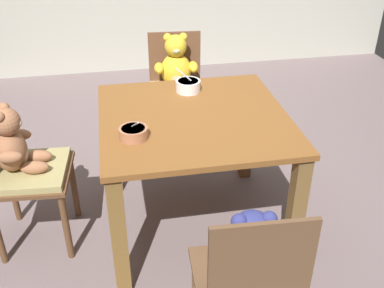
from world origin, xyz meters
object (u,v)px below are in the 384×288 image
object	(u,v)px
teddy_chair_near_front	(249,269)
porridge_bowl_terracotta_near_left	(133,133)
teddy_chair_far_center	(176,77)
porridge_bowl_white_far_center	(188,86)
teddy_chair_near_left	(18,159)
dining_table	(194,139)

from	to	relation	value
teddy_chair_near_front	porridge_bowl_terracotta_near_left	bearing A→B (deg)	28.40
teddy_chair_near_front	teddy_chair_far_center	world-z (taller)	teddy_chair_near_front
teddy_chair_far_center	porridge_bowl_white_far_center	distance (m)	0.63
teddy_chair_far_center	teddy_chair_near_left	bearing A→B (deg)	-43.61
dining_table	porridge_bowl_white_far_center	distance (m)	0.35
teddy_chair_far_center	porridge_bowl_terracotta_near_left	xyz separation A→B (m)	(-0.37, -1.09, 0.19)
porridge_bowl_terracotta_near_left	teddy_chair_near_front	bearing A→B (deg)	-64.42
teddy_chair_far_center	teddy_chair_near_left	world-z (taller)	teddy_chair_far_center
dining_table	porridge_bowl_white_far_center	bearing A→B (deg)	85.40
teddy_chair_far_center	porridge_bowl_white_far_center	size ratio (longest dim) A/B	5.95
dining_table	teddy_chair_near_left	size ratio (longest dim) A/B	1.16
dining_table	teddy_chair_far_center	world-z (taller)	teddy_chair_far_center
porridge_bowl_terracotta_near_left	porridge_bowl_white_far_center	bearing A→B (deg)	54.33
teddy_chair_near_left	teddy_chair_near_front	bearing A→B (deg)	-41.00
teddy_chair_near_front	teddy_chair_near_left	world-z (taller)	teddy_chair_near_front
teddy_chair_near_front	teddy_chair_near_left	size ratio (longest dim) A/B	1.06
dining_table	teddy_chair_near_left	xyz separation A→B (m)	(-0.92, 0.04, -0.05)
teddy_chair_far_center	teddy_chair_near_left	distance (m)	1.30
dining_table	porridge_bowl_terracotta_near_left	xyz separation A→B (m)	(-0.32, -0.18, 0.17)
teddy_chair_far_center	porridge_bowl_terracotta_near_left	world-z (taller)	teddy_chair_far_center
teddy_chair_near_front	porridge_bowl_white_far_center	bearing A→B (deg)	3.21
teddy_chair_near_front	porridge_bowl_terracotta_near_left	xyz separation A→B (m)	(-0.36, 0.74, 0.20)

